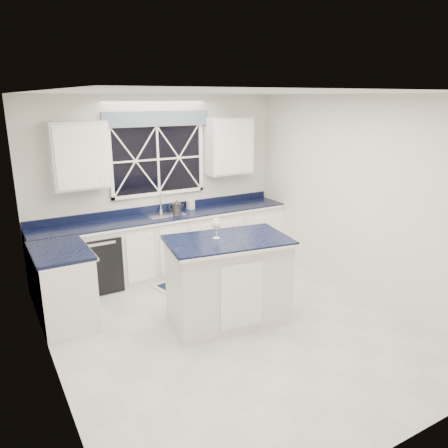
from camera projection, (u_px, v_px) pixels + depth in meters
ground at (233, 326)px, 5.26m from camera, size 4.50×4.50×0.00m
back_wall at (158, 185)px, 6.74m from camera, size 4.00×0.10×2.70m
base_cabinets at (151, 252)px, 6.45m from camera, size 3.99×1.60×0.90m
countertop at (167, 216)px, 6.62m from camera, size 3.98×0.64×0.04m
dishwasher at (96, 261)px, 6.23m from camera, size 0.60×0.58×0.82m
window at (158, 154)px, 6.57m from camera, size 1.65×0.09×1.26m
upper_cabinets at (161, 150)px, 6.45m from camera, size 3.10×0.34×0.90m
faucet at (161, 202)px, 6.73m from camera, size 0.05×0.20×0.30m
island at (228, 280)px, 5.26m from camera, size 1.53×1.06×1.06m
rug at (199, 282)px, 6.49m from camera, size 1.36×0.99×0.02m
kettle at (177, 206)px, 6.81m from camera, size 0.23×0.19×0.17m
wine_glass at (216, 225)px, 5.08m from camera, size 0.10×0.10×0.24m
soap_bottle at (191, 202)px, 6.93m from camera, size 0.11×0.11×0.22m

